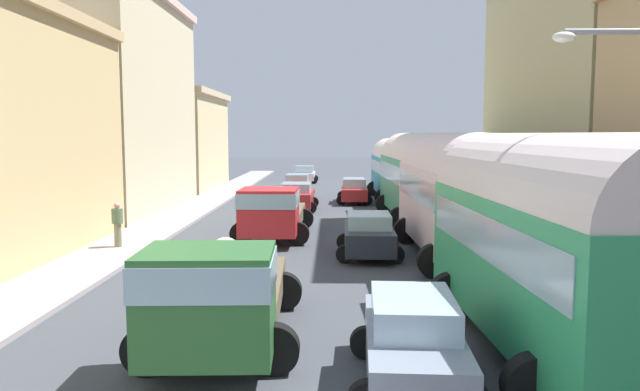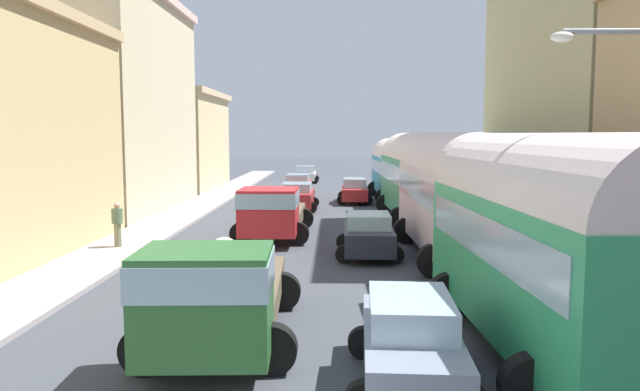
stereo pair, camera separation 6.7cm
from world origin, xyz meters
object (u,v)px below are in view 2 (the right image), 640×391
at_px(pedestrian_1, 117,223).
at_px(car_2, 305,174).
at_px(parked_bus_1, 453,189).
at_px(car_1, 298,186).
at_px(car_5, 355,191).
at_px(cargo_truck_1, 273,211).
at_px(car_3, 410,341).
at_px(car_0, 297,196).
at_px(streetlamp_near, 629,158).
at_px(parked_bus_0, 547,235).
at_px(parked_bus_2, 416,172).
at_px(car_4, 368,235).
at_px(parked_bus_3, 397,166).
at_px(cargo_truck_0, 218,292).

bearing_deg(pedestrian_1, car_2, 80.06).
bearing_deg(parked_bus_1, car_1, 108.45).
bearing_deg(parked_bus_1, car_5, 99.25).
height_order(cargo_truck_1, car_3, cargo_truck_1).
height_order(cargo_truck_1, car_0, cargo_truck_1).
xyz_separation_m(parked_bus_1, streetlamp_near, (1.62, -8.65, 1.39)).
distance_m(parked_bus_0, streetlamp_near, 2.19).
bearing_deg(parked_bus_2, car_2, 105.87).
bearing_deg(car_4, pedestrian_1, 174.44).
distance_m(cargo_truck_1, car_5, 13.64).
distance_m(cargo_truck_1, car_1, 15.59).
bearing_deg(parked_bus_1, parked_bus_2, 90.00).
bearing_deg(car_0, car_1, 92.83).
distance_m(parked_bus_3, pedestrian_1, 20.64).
height_order(parked_bus_0, car_4, parked_bus_0).
distance_m(parked_bus_0, parked_bus_1, 9.00).
bearing_deg(car_3, car_1, 97.03).
relative_size(car_1, car_5, 1.04).
distance_m(parked_bus_3, streetlamp_near, 26.75).
height_order(car_2, pedestrian_1, pedestrian_1).
bearing_deg(car_3, parked_bus_0, 28.47).
relative_size(car_0, car_3, 1.04).
distance_m(parked_bus_3, car_3, 28.64).
xyz_separation_m(parked_bus_2, pedestrian_1, (-11.85, -7.85, -1.38)).
bearing_deg(car_0, car_4, -75.54).
bearing_deg(car_4, parked_bus_0, -73.16).
height_order(car_5, streetlamp_near, streetlamp_near).
relative_size(car_4, streetlamp_near, 0.59).
height_order(cargo_truck_0, car_4, cargo_truck_0).
bearing_deg(parked_bus_2, cargo_truck_0, -109.22).
distance_m(car_3, car_4, 10.75).
height_order(cargo_truck_0, car_0, cargo_truck_0).
bearing_deg(pedestrian_1, car_3, -51.87).
distance_m(cargo_truck_0, car_5, 25.74).
xyz_separation_m(cargo_truck_0, streetlamp_near, (7.85, 0.23, 2.59)).
distance_m(car_2, car_4, 31.74).
height_order(car_2, car_5, car_5).
distance_m(parked_bus_1, streetlamp_near, 8.91).
bearing_deg(streetlamp_near, car_4, 116.39).
bearing_deg(parked_bus_2, streetlamp_near, -84.75).
height_order(parked_bus_1, cargo_truck_0, parked_bus_1).
bearing_deg(car_1, pedestrian_1, -106.99).
distance_m(parked_bus_2, cargo_truck_1, 8.55).
distance_m(car_2, streetlamp_near, 41.36).
xyz_separation_m(parked_bus_1, car_0, (-6.06, 12.91, -1.60)).
height_order(parked_bus_3, streetlamp_near, streetlamp_near).
relative_size(parked_bus_2, car_0, 2.14).
distance_m(cargo_truck_0, car_3, 3.87).
xyz_separation_m(parked_bus_3, cargo_truck_1, (-6.44, -14.50, -1.00)).
xyz_separation_m(car_5, streetlamp_near, (4.33, -25.26, 3.01)).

